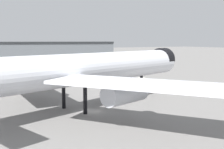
{
  "coord_description": "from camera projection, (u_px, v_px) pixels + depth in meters",
  "views": [
    {
      "loc": [
        -23.11,
        -50.07,
        14.24
      ],
      "look_at": [
        7.54,
        5.8,
        6.47
      ],
      "focal_mm": 44.78,
      "sensor_mm": 36.0,
      "label": 1
    }
  ],
  "objects": [
    {
      "name": "ground",
      "position": [
        93.0,
        111.0,
        56.33
      ],
      "size": [
        900.0,
        900.0,
        0.0
      ],
      "primitive_type": "plane",
      "color": "slate"
    },
    {
      "name": "airliner_near_gate",
      "position": [
        83.0,
        70.0,
        57.63
      ],
      "size": [
        67.34,
        60.0,
        18.75
      ],
      "rotation": [
        0.0,
        0.0,
        0.32
      ],
      "color": "silver",
      "rests_on": "ground"
    },
    {
      "name": "baggage_cart_trailing",
      "position": [
        141.0,
        80.0,
        94.57
      ],
      "size": [
        2.71,
        2.39,
        1.82
      ],
      "rotation": [
        0.0,
        0.0,
        6.02
      ],
      "color": "black",
      "rests_on": "ground"
    },
    {
      "name": "terminal_building",
      "position": [
        21.0,
        49.0,
        257.84
      ],
      "size": [
        177.22,
        37.24,
        26.24
      ],
      "rotation": [
        0.0,
        0.0,
        -0.09
      ],
      "color": "slate",
      "rests_on": "ground"
    }
  ]
}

